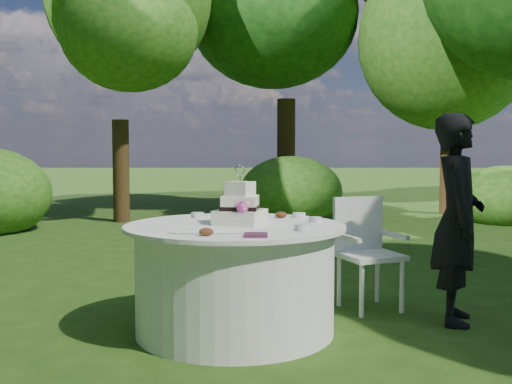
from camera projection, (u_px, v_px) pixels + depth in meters
ground at (235, 331)px, 4.28m from camera, size 80.00×80.00×0.00m
napkins at (256, 235)px, 3.63m from camera, size 0.14×0.14×0.02m
feather_plume at (205, 233)px, 3.76m from camera, size 0.48×0.07×0.01m
guest at (458, 219)px, 4.46m from camera, size 0.51×0.65×1.57m
table at (235, 278)px, 4.25m from camera, size 1.56×1.56×0.77m
cake at (240, 208)px, 4.23m from camera, size 0.40×0.40×0.43m
chair at (365, 244)px, 4.91m from camera, size 0.58×0.58×0.91m
votives at (277, 219)px, 4.39m from camera, size 0.99×0.84×0.04m
petal_cups at (248, 222)px, 4.14m from camera, size 0.58×1.07×0.05m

